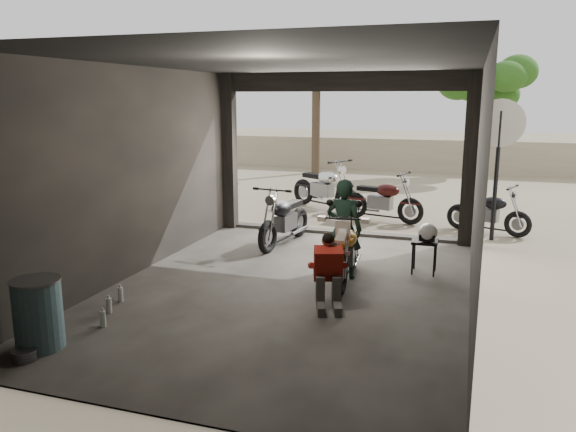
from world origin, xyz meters
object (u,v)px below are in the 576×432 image
Objects in this scene: outside_bike_c at (488,209)px; mechanic at (329,274)px; stool at (425,245)px; sign_post at (499,145)px; left_bike at (284,215)px; outside_bike_a at (324,184)px; helmet at (428,232)px; outside_bike_b at (382,196)px; main_bike at (348,246)px; rider at (344,229)px; oil_drum at (38,315)px.

outside_bike_c reaches higher than mechanic.
stool is 0.20× the size of sign_post.
left_bike is 1.13× the size of outside_bike_c.
helmet is (2.86, -4.72, 0.06)m from outside_bike_a.
left_bike is at bearing 140.23° from outside_bike_c.
main_bike is at bearing -163.79° from outside_bike_b.
outside_bike_c is 4.34m from rider.
main_bike is 0.28m from rider.
helmet is (0.04, -0.06, 0.22)m from stool.
outside_bike_a is 1.23× the size of outside_bike_c.
rider is at bearing 119.12° from main_bike.
rider is (-2.18, -3.75, 0.27)m from outside_bike_c.
outside_bike_b is at bearing -81.88° from rider.
mechanic is (1.76, -6.61, -0.14)m from outside_bike_a.
outside_bike_a is at bearing 71.86° from outside_bike_b.
outside_bike_b is 1.11× the size of outside_bike_c.
mechanic is 2.20m from helmet.
oil_drum is at bearing -118.32° from helmet.
stool is (-1.01, -3.16, -0.04)m from outside_bike_c.
sign_post is (1.05, 2.66, 1.17)m from helmet.
outside_bike_a reaches higher than helmet.
outside_bike_a is 4.58m from sign_post.
helmet is (-0.97, -3.22, 0.18)m from outside_bike_c.
helmet is (1.10, 1.89, 0.21)m from mechanic.
main_bike is 5.66m from outside_bike_a.
rider is (0.05, -4.22, 0.21)m from outside_bike_b.
left_bike reaches higher than stool.
oil_drum is (-4.81, -7.24, -0.11)m from outside_bike_c.
outside_bike_b is at bearing -92.50° from outside_bike_a.
stool is 1.73× the size of helmet.
helmet is 3.09m from sign_post.
main_bike is 1.71× the size of mechanic.
outside_bike_b is 5.59m from mechanic.
left_bike is 1.75× the size of mechanic.
mechanic reaches higher than oil_drum.
rider is 2.83× the size of stool.
outside_bike_a is 4.12m from outside_bike_c.
outside_bike_a is at bearing 100.67° from left_bike.
oil_drum is at bearing 175.86° from outside_bike_b.
mechanic is (0.01, -1.23, -0.07)m from main_bike.
outside_bike_c is at bearing 57.72° from main_bike.
outside_bike_a is (-1.75, 5.38, 0.07)m from main_bike.
left_bike is (-1.57, 1.73, 0.02)m from main_bike.
rider is 1.40m from mechanic.
helmet is (2.68, -1.07, 0.12)m from left_bike.
rider is at bearing -39.21° from left_bike.
outside_bike_b is 3.90m from helmet.
left_bike reaches higher than mechanic.
outside_bike_a is at bearing 140.44° from sign_post.
outside_bike_c reaches higher than stool.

